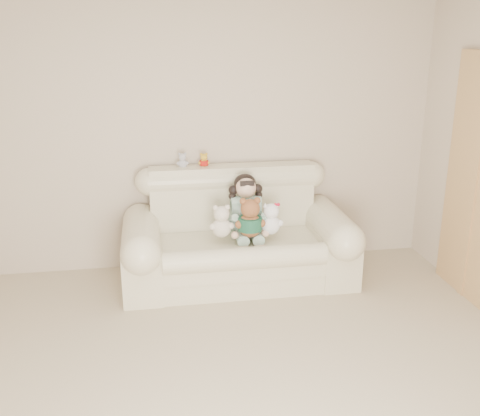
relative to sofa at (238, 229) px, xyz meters
The scene contains 9 objects.
wall_back 0.97m from the sofa, 118.05° to the left, with size 4.50×4.50×0.00m, color beige.
sofa is the anchor object (origin of this frame).
door_panel 2.11m from the sofa, 17.09° to the right, with size 0.06×0.90×2.10m, color #B0784B.
seated_child 0.23m from the sofa, 43.93° to the left, with size 0.36×0.43×0.59m, color #357659, non-canonical shape.
brown_teddy 0.27m from the sofa, 64.05° to the right, with size 0.27×0.21×0.43m, color brown, non-canonical shape.
white_cat 0.34m from the sofa, 24.73° to the right, with size 0.22×0.17×0.35m, color white, non-canonical shape.
cream_teddy 0.27m from the sofa, 143.22° to the right, with size 0.22×0.17×0.35m, color white, non-canonical shape.
yellow_mini_bear 0.74m from the sofa, 124.59° to the left, with size 0.11×0.08×0.17m, color yellow, non-canonical shape.
grey_mini_plush 0.84m from the sofa, 140.31° to the left, with size 0.12×0.09×0.18m, color silver, non-canonical shape.
Camera 1 is at (-0.52, -2.81, 2.30)m, focal length 42.44 mm.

